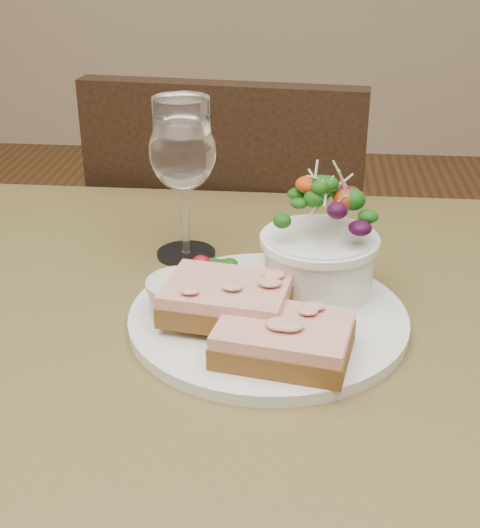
# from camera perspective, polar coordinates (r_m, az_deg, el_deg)

# --- Properties ---
(cafe_table) EXTENTS (0.80, 0.80, 0.75)m
(cafe_table) POSITION_cam_1_polar(r_m,az_deg,el_deg) (0.77, -1.05, -12.10)
(cafe_table) COLOR #4B4320
(cafe_table) RESTS_ON ground
(chair_far) EXTENTS (0.46, 0.46, 0.90)m
(chair_far) POSITION_cam_1_polar(r_m,az_deg,el_deg) (1.47, 0.18, -8.39)
(chair_far) COLOR black
(chair_far) RESTS_ON ground
(dinner_plate) EXTENTS (0.28, 0.28, 0.01)m
(dinner_plate) POSITION_cam_1_polar(r_m,az_deg,el_deg) (0.73, 2.19, -4.21)
(dinner_plate) COLOR white
(dinner_plate) RESTS_ON cafe_table
(sandwich_front) EXTENTS (0.13, 0.11, 0.03)m
(sandwich_front) POSITION_cam_1_polar(r_m,az_deg,el_deg) (0.66, 3.41, -5.82)
(sandwich_front) COLOR #4A3313
(sandwich_front) RESTS_ON dinner_plate
(sandwich_back) EXTENTS (0.13, 0.10, 0.03)m
(sandwich_back) POSITION_cam_1_polar(r_m,az_deg,el_deg) (0.71, -1.02, -2.74)
(sandwich_back) COLOR #4A3313
(sandwich_back) RESTS_ON dinner_plate
(ramekin) EXTENTS (0.06, 0.06, 0.04)m
(ramekin) POSITION_cam_1_polar(r_m,az_deg,el_deg) (0.72, -4.52, -2.44)
(ramekin) COLOR beige
(ramekin) RESTS_ON dinner_plate
(salad_bowl) EXTENTS (0.11, 0.11, 0.13)m
(salad_bowl) POSITION_cam_1_polar(r_m,az_deg,el_deg) (0.75, 6.20, 2.05)
(salad_bowl) COLOR white
(salad_bowl) RESTS_ON dinner_plate
(garnish) EXTENTS (0.05, 0.04, 0.02)m
(garnish) POSITION_cam_1_polar(r_m,az_deg,el_deg) (0.81, -2.28, -0.10)
(garnish) COLOR #0F3609
(garnish) RESTS_ON dinner_plate
(wine_glass) EXTENTS (0.08, 0.08, 0.18)m
(wine_glass) POSITION_cam_1_polar(r_m,az_deg,el_deg) (0.83, -4.47, 8.36)
(wine_glass) COLOR white
(wine_glass) RESTS_ON cafe_table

